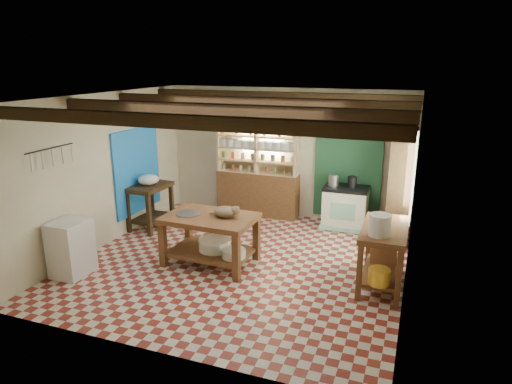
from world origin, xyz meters
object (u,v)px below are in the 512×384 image
(stove, at_px, (345,207))
(right_counter, at_px, (383,256))
(prep_table, at_px, (150,206))
(cat, at_px, (226,212))
(white_cabinet, at_px, (71,248))
(work_table, at_px, (210,240))

(stove, bearing_deg, right_counter, -67.83)
(prep_table, bearing_deg, cat, -23.06)
(right_counter, distance_m, cat, 2.41)
(stove, distance_m, prep_table, 3.73)
(white_cabinet, distance_m, right_counter, 4.57)
(prep_table, xyz_separation_m, right_counter, (4.38, -0.86, 0.01))
(stove, bearing_deg, cat, -122.92)
(white_cabinet, bearing_deg, work_table, 31.16)
(stove, bearing_deg, white_cabinet, -135.97)
(work_table, xyz_separation_m, right_counter, (2.62, 0.17, 0.05))
(work_table, xyz_separation_m, white_cabinet, (-1.78, -1.07, 0.03))
(prep_table, relative_size, cat, 2.29)
(right_counter, bearing_deg, prep_table, 168.41)
(prep_table, distance_m, cat, 2.29)
(prep_table, bearing_deg, right_counter, -8.00)
(work_table, bearing_deg, right_counter, 5.51)
(cat, bearing_deg, work_table, -178.69)
(prep_table, distance_m, white_cabinet, 2.11)
(work_table, height_order, prep_table, prep_table)
(work_table, distance_m, stove, 2.91)
(work_table, bearing_deg, cat, 11.31)
(right_counter, xyz_separation_m, cat, (-2.37, -0.13, 0.43))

